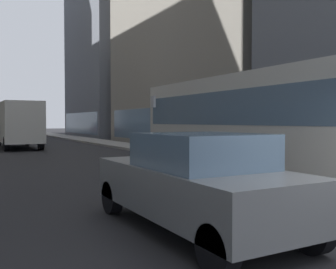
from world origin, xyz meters
TOP-DOWN VIEW (x-y plane):
  - ground_plane at (0.00, 35.00)m, footprint 120.00×120.00m
  - sidewalk_right at (5.70, 35.00)m, footprint 2.40×110.00m
  - transit_bus at (2.80, 4.04)m, footprint 2.78×11.53m
  - car_red_coupe at (2.80, 46.74)m, footprint 1.76×4.09m
  - car_grey_wagon at (-1.20, 2.48)m, footprint 1.82×4.33m
  - car_black_suv at (-1.20, 35.45)m, footprint 1.80×4.36m
  - car_blue_hatchback at (1.20, 37.21)m, footprint 1.94×4.01m
  - car_white_van at (1.20, 42.17)m, footprint 1.81×4.12m
  - box_truck at (-1.20, 24.58)m, footprint 2.30×7.50m

SIDE VIEW (x-z plane):
  - ground_plane at x=0.00m, z-range 0.00..0.00m
  - sidewalk_right at x=5.70m, z-range 0.00..0.15m
  - car_red_coupe at x=2.80m, z-range 0.01..1.63m
  - car_white_van at x=1.20m, z-range 0.01..1.63m
  - car_blue_hatchback at x=1.20m, z-range 0.01..1.63m
  - car_black_suv at x=-1.20m, z-range 0.01..1.63m
  - car_grey_wagon at x=-1.20m, z-range 0.01..1.63m
  - box_truck at x=-1.20m, z-range 0.14..3.19m
  - transit_bus at x=2.80m, z-range 0.25..3.30m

